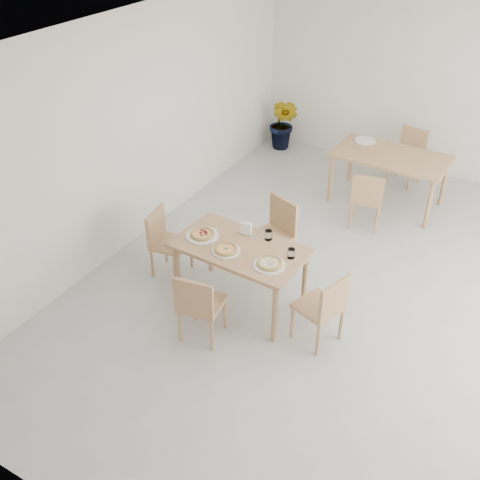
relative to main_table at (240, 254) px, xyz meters
The scene contains 21 objects.
main_table is the anchor object (origin of this frame).
chair_south 0.74m from the main_table, 94.70° to the right, with size 0.46×0.46×0.81m.
chair_north 0.82m from the main_table, 88.76° to the left, with size 0.56×0.56×0.88m.
chair_west 1.07m from the main_table, behind, with size 0.45×0.45×0.80m.
chair_east 1.05m from the main_table, ahead, with size 0.51×0.51×0.82m.
plate_margherita 0.20m from the main_table, 116.54° to the right, with size 0.29×0.29×0.02m, color white.
plate_mushroom 0.46m from the main_table, 19.62° to the right, with size 0.32×0.32×0.02m, color white.
plate_pepperoni 0.45m from the main_table, behind, with size 0.35×0.35×0.02m, color white.
pizza_margherita 0.21m from the main_table, 116.54° to the right, with size 0.32×0.32×0.03m.
pizza_mushroom 0.47m from the main_table, 19.62° to the right, with size 0.32×0.32×0.03m.
pizza_pepperoni 0.46m from the main_table, behind, with size 0.34×0.34×0.03m.
tumbler_a 0.36m from the main_table, 53.84° to the left, with size 0.08×0.08×0.11m, color white.
tumbler_b 0.57m from the main_table, ahead, with size 0.08×0.08×0.10m, color white.
napkin_holder 0.29m from the main_table, 104.30° to the left, with size 0.14×0.09×0.14m.
fork_a 0.29m from the main_table, 80.66° to the left, with size 0.02×0.20×0.01m, color silver.
fork_b 0.25m from the main_table, 133.59° to the left, with size 0.01×0.18×0.01m, color silver.
second_table 3.04m from the main_table, 76.95° to the left, with size 1.57×0.93×0.75m.
chair_back_s 2.27m from the main_table, 73.21° to the left, with size 0.48×0.48×0.81m.
chair_back_n 3.85m from the main_table, 78.77° to the left, with size 0.48×0.48×0.84m.
plate_empty 3.24m from the main_table, 86.14° to the left, with size 0.29×0.29×0.02m, color white.
potted_plant 4.17m from the main_table, 109.78° to the left, with size 0.49×0.40×0.90m, color #23681F.
Camera 1 is at (1.22, -4.94, 4.02)m, focal length 42.00 mm.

